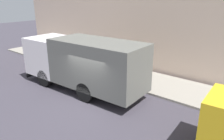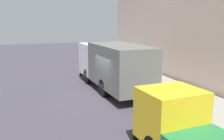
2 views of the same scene
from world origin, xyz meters
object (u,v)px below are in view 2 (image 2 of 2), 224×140
(large_utility_truck, at_px, (113,64))
(street_sign_post, at_px, (146,64))
(pedestrian_walking, at_px, (145,63))
(small_flatbed_truck, at_px, (197,139))

(large_utility_truck, distance_m, street_sign_post, 2.31)
(pedestrian_walking, distance_m, street_sign_post, 4.75)
(large_utility_truck, distance_m, small_flatbed_truck, 9.60)
(small_flatbed_truck, relative_size, street_sign_post, 2.16)
(pedestrian_walking, bearing_deg, street_sign_post, 5.97)
(pedestrian_walking, bearing_deg, small_flatbed_truck, 11.52)
(pedestrian_walking, height_order, street_sign_post, street_sign_post)
(large_utility_truck, bearing_deg, street_sign_post, -13.53)
(large_utility_truck, height_order, pedestrian_walking, large_utility_truck)
(large_utility_truck, height_order, small_flatbed_truck, large_utility_truck)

